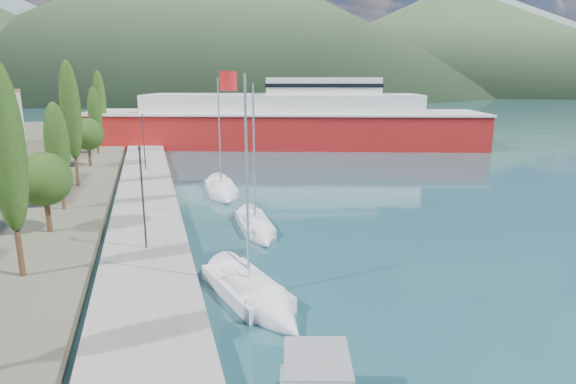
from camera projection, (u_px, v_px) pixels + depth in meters
name	position (u px, v px, depth m)	size (l,w,h in m)	color
ground	(180.00, 118.00, 130.96)	(1400.00, 1400.00, 0.00)	#224F58
quay	(146.00, 203.00, 40.61)	(5.00, 88.00, 0.80)	gray
hills_far	(261.00, 24.00, 616.57)	(1480.00, 900.00, 180.00)	slate
hills_near	(281.00, 28.00, 382.06)	(1010.00, 520.00, 115.00)	#3A5232
tree_row	(71.00, 132.00, 43.22)	(3.63, 62.89, 11.60)	#47301E
lamp_posts	(143.00, 190.00, 29.06)	(0.15, 50.17, 6.06)	#2D2D33
sailboat_near	(264.00, 304.00, 22.64)	(4.33, 8.61, 11.88)	silver
sailboat_mid	(259.00, 232.00, 33.45)	(2.29, 7.81, 11.15)	silver
sailboat_far	(223.00, 194.00, 44.09)	(2.78, 8.07, 11.77)	silver
ferry	(284.00, 123.00, 76.56)	(63.15, 31.99, 12.35)	#A21716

